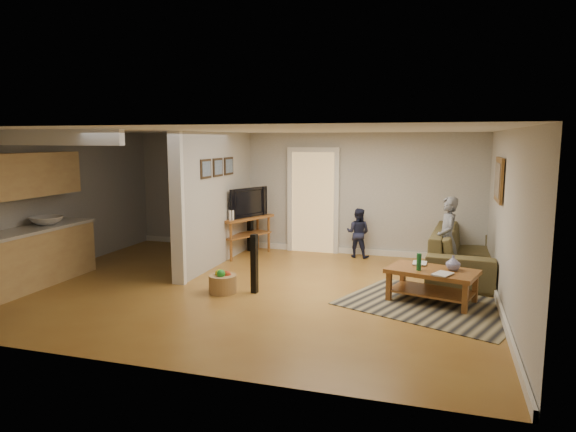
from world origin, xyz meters
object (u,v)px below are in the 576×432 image
(speaker_left, at_px, (254,264))
(child, at_px, (445,280))
(sofa, at_px, (463,273))
(tv_console, at_px, (245,220))
(toddler, at_px, (358,257))
(speaker_right, at_px, (250,227))
(toy_basket, at_px, (223,283))
(coffee_table, at_px, (434,277))

(speaker_left, distance_m, child, 3.30)
(sofa, height_order, speaker_left, speaker_left)
(speaker_left, bearing_deg, sofa, 41.35)
(tv_console, xyz_separation_m, child, (3.94, -0.78, -0.73))
(speaker_left, height_order, child, speaker_left)
(child, relative_size, toddler, 1.43)
(speaker_right, height_order, child, speaker_right)
(speaker_right, distance_m, toddler, 2.36)
(sofa, xyz_separation_m, toy_basket, (-3.62, -2.33, 0.16))
(speaker_left, height_order, speaker_right, speaker_right)
(sofa, xyz_separation_m, coffee_table, (-0.48, -1.85, 0.38))
(tv_console, distance_m, child, 4.08)
(speaker_left, bearing_deg, tv_console, 121.15)
(coffee_table, bearing_deg, child, 81.84)
(toddler, bearing_deg, sofa, 168.76)
(coffee_table, bearing_deg, sofa, 75.39)
(sofa, relative_size, speaker_left, 2.92)
(coffee_table, distance_m, speaker_right, 4.56)
(coffee_table, relative_size, toddler, 1.39)
(coffee_table, xyz_separation_m, speaker_left, (-2.66, -0.35, 0.08))
(toddler, bearing_deg, tv_console, 21.12)
(speaker_left, bearing_deg, coffee_table, 13.86)
(coffee_table, distance_m, child, 1.33)
(speaker_left, distance_m, speaker_right, 3.06)
(coffee_table, xyz_separation_m, speaker_right, (-3.82, 2.49, 0.14))
(speaker_left, xyz_separation_m, child, (2.84, 1.61, -0.46))
(tv_console, distance_m, speaker_left, 2.64)
(toy_basket, bearing_deg, child, 27.72)
(coffee_table, xyz_separation_m, tv_console, (-3.76, 2.04, 0.35))
(coffee_table, relative_size, speaker_left, 1.51)
(tv_console, bearing_deg, sofa, 19.85)
(toddler, bearing_deg, speaker_left, 76.81)
(toddler, bearing_deg, child, 151.04)
(speaker_right, bearing_deg, coffee_table, -16.54)
(speaker_left, distance_m, toddler, 3.15)
(tv_console, relative_size, toddler, 1.37)
(sofa, distance_m, tv_console, 4.31)
(sofa, xyz_separation_m, toddler, (-2.00, 0.71, 0.00))
(sofa, bearing_deg, coffee_table, 169.72)
(speaker_right, height_order, toddler, speaker_right)
(sofa, height_order, toddler, toddler)
(speaker_left, xyz_separation_m, toddler, (1.14, 2.90, -0.46))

